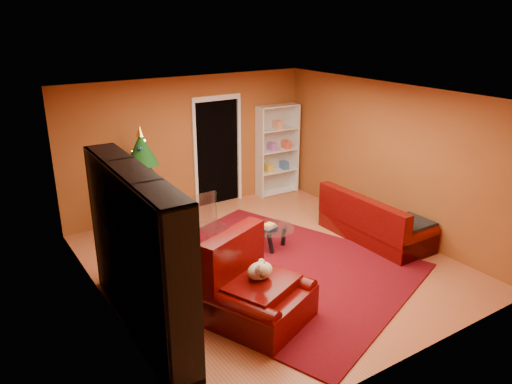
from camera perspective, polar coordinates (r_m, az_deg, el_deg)
floor at (r=7.92m, az=1.59°, el=-8.17°), size 5.00×5.50×0.05m
ceiling at (r=7.08m, az=1.80°, el=11.15°), size 5.00×5.50×0.05m
wall_back at (r=9.71m, az=-7.69°, el=5.38°), size 5.00×0.05×2.60m
wall_left at (r=6.39m, az=-17.32°, el=-3.09°), size 0.05×5.50×2.60m
wall_right at (r=9.01m, az=15.06°, el=3.74°), size 0.05×5.50×2.60m
doorway at (r=9.99m, az=-4.40°, el=4.44°), size 1.06×0.60×2.16m
rug at (r=7.63m, az=1.84°, el=-9.01°), size 4.50×4.82×0.02m
media_unit at (r=6.09m, az=-13.33°, el=-6.74°), size 0.47×2.67×2.04m
christmas_tree at (r=8.83m, az=-12.68°, el=1.12°), size 1.28×1.28×1.93m
gift_box_teal at (r=9.25m, az=-12.58°, el=-3.12°), size 0.36×0.36×0.33m
gift_box_green at (r=8.44m, az=-8.73°, el=-5.29°), size 0.37×0.37×0.28m
gift_box_red at (r=9.01m, az=-12.46°, el=-4.05°), size 0.31×0.31×0.24m
white_bookshelf at (r=10.58m, az=2.47°, el=4.79°), size 0.92×0.36×1.95m
armchair at (r=6.30m, az=0.58°, el=-11.08°), size 1.53×1.53×0.92m
dog at (r=6.24m, az=0.46°, el=-8.99°), size 0.48×0.43×0.30m
sofa at (r=8.76m, az=13.59°, el=-2.66°), size 0.89×1.97×0.85m
coffee_table at (r=8.26m, az=1.88°, el=-5.25°), size 0.92×0.92×0.46m
acrylic_chair at (r=8.14m, az=-5.12°, el=-3.92°), size 0.45×0.49×0.85m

